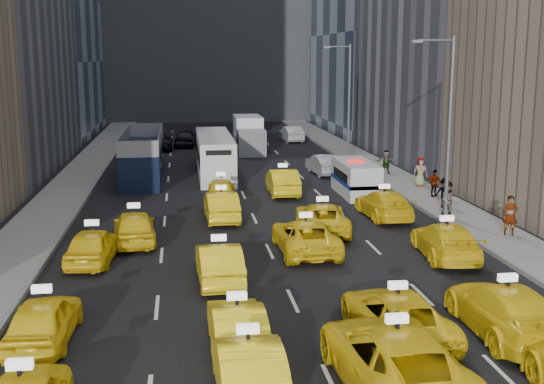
{
  "coord_description": "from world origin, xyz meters",
  "views": [
    {
      "loc": [
        -3.57,
        -19.42,
        8.03
      ],
      "look_at": [
        0.47,
        10.69,
        2.0
      ],
      "focal_mm": 45.0,
      "sensor_mm": 36.0,
      "label": 1
    }
  ],
  "objects": [
    {
      "name": "box_truck",
      "position": [
        2.16,
        38.42,
        1.49
      ],
      "size": [
        2.84,
        6.81,
        3.03
      ],
      "rotation": [
        0.0,
        0.0,
        0.09
      ],
      "color": "white",
      "rests_on": "ground"
    },
    {
      "name": "taxi_10",
      "position": [
        1.47,
        7.63,
        0.69
      ],
      "size": [
        2.39,
        5.04,
        1.39
      ],
      "primitive_type": "imported",
      "rotation": [
        0.0,
        0.0,
        3.16
      ],
      "color": "yellow",
      "rests_on": "ground"
    },
    {
      "name": "taxi_13",
      "position": [
        -1.67,
        13.87,
        0.72
      ],
      "size": [
        1.67,
        4.44,
        1.45
      ],
      "primitive_type": "imported",
      "rotation": [
        0.0,
        0.0,
        3.17
      ],
      "color": "yellow",
      "rests_on": "ground"
    },
    {
      "name": "nypd_van",
      "position": [
        6.61,
        19.2,
        0.96
      ],
      "size": [
        2.49,
        5.14,
        2.12
      ],
      "rotation": [
        0.0,
        0.0,
        0.12
      ],
      "color": "silver",
      "rests_on": "ground"
    },
    {
      "name": "taxi_7",
      "position": [
        5.71,
        -1.63,
        0.77
      ],
      "size": [
        2.26,
        5.33,
        1.53
      ],
      "primitive_type": "imported",
      "rotation": [
        0.0,
        0.0,
        3.12
      ],
      "color": "yellow",
      "rests_on": "ground"
    },
    {
      "name": "misc_car_0",
      "position": [
        6.2,
        26.55,
        0.71
      ],
      "size": [
        1.87,
        4.4,
        1.41
      ],
      "primitive_type": "imported",
      "rotation": [
        0.0,
        0.0,
        3.23
      ],
      "color": "#9EA0A6",
      "rests_on": "ground"
    },
    {
      "name": "taxi_4",
      "position": [
        -7.59,
        -0.42,
        0.69
      ],
      "size": [
        1.81,
        4.14,
        1.39
      ],
      "primitive_type": "imported",
      "rotation": [
        0.0,
        0.0,
        3.1
      ],
      "color": "yellow",
      "rests_on": "ground"
    },
    {
      "name": "pedestrian_0",
      "position": [
        11.0,
        8.66,
        1.05
      ],
      "size": [
        0.76,
        0.62,
        1.81
      ],
      "primitive_type": "imported",
      "rotation": [
        0.0,
        0.0,
        -0.33
      ],
      "color": "gray",
      "rests_on": "sidewalk_east"
    },
    {
      "name": "taxi_15",
      "position": [
        6.54,
        13.28,
        0.7
      ],
      "size": [
        2.15,
        4.9,
        1.4
      ],
      "primitive_type": "imported",
      "rotation": [
        0.0,
        0.0,
        3.18
      ],
      "color": "yellow",
      "rests_on": "ground"
    },
    {
      "name": "pedestrian_2",
      "position": [
        10.22,
        14.46,
        0.95
      ],
      "size": [
        1.1,
        0.64,
        1.59
      ],
      "primitive_type": "imported",
      "rotation": [
        0.0,
        0.0,
        -0.22
      ],
      "color": "gray",
      "rests_on": "sidewalk_east"
    },
    {
      "name": "taxi_11",
      "position": [
        6.98,
        6.14,
        0.71
      ],
      "size": [
        2.47,
        5.08,
        1.42
      ],
      "primitive_type": "imported",
      "rotation": [
        0.0,
        0.0,
        3.04
      ],
      "color": "yellow",
      "rests_on": "ground"
    },
    {
      "name": "taxi_17",
      "position": [
        2.34,
        19.96,
        0.76
      ],
      "size": [
        1.7,
        4.66,
        1.52
      ],
      "primitive_type": "imported",
      "rotation": [
        0.0,
        0.0,
        3.12
      ],
      "color": "yellow",
      "rests_on": "ground"
    },
    {
      "name": "pedestrian_1",
      "position": [
        9.51,
        12.05,
        1.06
      ],
      "size": [
        0.95,
        0.62,
        1.82
      ],
      "primitive_type": "imported",
      "rotation": [
        0.0,
        0.0,
        -0.16
      ],
      "color": "gray",
      "rests_on": "sidewalk_east"
    },
    {
      "name": "pedestrian_3",
      "position": [
        10.76,
        17.4,
        0.92
      ],
      "size": [
        0.97,
        0.58,
        1.54
      ],
      "primitive_type": "imported",
      "rotation": [
        0.0,
        0.0,
        0.2
      ],
      "color": "gray",
      "rests_on": "sidewalk_east"
    },
    {
      "name": "city_bus",
      "position": [
        -1.33,
        27.2,
        1.38
      ],
      "size": [
        2.53,
        10.89,
        2.8
      ],
      "rotation": [
        0.0,
        0.0,
        -0.02
      ],
      "color": "silver",
      "rests_on": "ground"
    },
    {
      "name": "curb_east",
      "position": [
        9.05,
        25.0,
        0.09
      ],
      "size": [
        0.15,
        90.0,
        0.18
      ],
      "primitive_type": "cube",
      "color": "slate",
      "rests_on": "ground"
    },
    {
      "name": "sidewalk_east",
      "position": [
        10.5,
        25.0,
        0.07
      ],
      "size": [
        3.0,
        90.0,
        0.15
      ],
      "primitive_type": "cube",
      "color": "gray",
      "rests_on": "ground"
    },
    {
      "name": "ground",
      "position": [
        0.0,
        0.0,
        0.0
      ],
      "size": [
        160.0,
        160.0,
        0.0
      ],
      "primitive_type": "plane",
      "color": "black",
      "rests_on": "ground"
    },
    {
      "name": "streetlight_near",
      "position": [
        9.18,
        12.0,
        4.92
      ],
      "size": [
        2.15,
        0.22,
        9.0
      ],
      "color": "#595B60",
      "rests_on": "ground"
    },
    {
      "name": "taxi_2",
      "position": [
        1.46,
        -4.49,
        0.82
      ],
      "size": [
        2.94,
        6.0,
        1.64
      ],
      "primitive_type": "imported",
      "rotation": [
        0.0,
        0.0,
        3.18
      ],
      "color": "yellow",
      "rests_on": "ground"
    },
    {
      "name": "taxi_1",
      "position": [
        -2.11,
        -4.21,
        0.73
      ],
      "size": [
        1.65,
        4.45,
        1.45
      ],
      "primitive_type": "imported",
      "rotation": [
        0.0,
        0.0,
        3.17
      ],
      "color": "yellow",
      "rests_on": "ground"
    },
    {
      "name": "taxi_14",
      "position": [
        2.86,
        10.93,
        0.67
      ],
      "size": [
        2.71,
        5.04,
        1.35
      ],
      "primitive_type": "imported",
      "rotation": [
        0.0,
        0.0,
        3.04
      ],
      "color": "yellow",
      "rests_on": "ground"
    },
    {
      "name": "streetlight_far",
      "position": [
        9.18,
        32.0,
        4.92
      ],
      "size": [
        2.15,
        0.22,
        9.0
      ],
      "color": "#595B60",
      "rests_on": "ground"
    },
    {
      "name": "taxi_8",
      "position": [
        -7.14,
        7.28,
        0.71
      ],
      "size": [
        2.06,
        4.31,
        1.42
      ],
      "primitive_type": "imported",
      "rotation": [
        0.0,
        0.0,
        3.05
      ],
      "color": "yellow",
      "rests_on": "ground"
    },
    {
      "name": "taxi_5",
      "position": [
        -2.16,
        -1.66,
        0.68
      ],
      "size": [
        1.55,
        4.18,
        1.37
      ],
      "primitive_type": "imported",
      "rotation": [
        0.0,
        0.0,
        3.17
      ],
      "color": "yellow",
      "rests_on": "ground"
    },
    {
      "name": "misc_car_1",
      "position": [
        -5.54,
        41.1,
        0.71
      ],
      "size": [
        2.42,
        5.15,
        1.42
      ],
      "primitive_type": "imported",
      "rotation": [
        0.0,
        0.0,
        3.15
      ],
      "color": "black",
      "rests_on": "ground"
    },
    {
      "name": "taxi_12",
      "position": [
        -5.69,
        10.0,
        0.74
      ],
      "size": [
        2.13,
        4.5,
        1.48
      ],
      "primitive_type": "imported",
      "rotation": [
        0.0,
        0.0,
        3.23
      ],
      "color": "yellow",
      "rests_on": "ground"
    },
    {
      "name": "taxi_9",
      "position": [
        -2.32,
        4.33,
        0.71
      ],
      "size": [
        1.66,
        4.38,
        1.43
      ],
      "primitive_type": "imported",
      "rotation": [
        0.0,
        0.0,
        3.18
      ],
      "color": "yellow",
      "rests_on": "ground"
    },
    {
      "name": "sidewalk_west",
      "position": [
        -10.5,
        25.0,
        0.07
      ],
      "size": [
        3.0,
        90.0,
        0.15
      ],
      "primitive_type": "cube",
      "color": "gray",
      "rests_on": "ground"
    },
    {
      "name": "taxi_6",
      "position": [
        2.49,
        -1.41,
        0.69
      ],
      "size": [
        2.55,
        5.08,
        1.38
      ],
      "primitive_type": "imported",
      "rotation": [
        0.0,
        0.0,
        3.2
      ],
      "color": "yellow",
      "rests_on": "ground"
    },
    {
      "name": "taxi_16",
      "position": [
        -1.4,
        18.57,
        0.66
      ],
      "size": [
        1.84,
        3.99,
        1.32
      ],
      "primitive_type": "imported",
      "rotation": [
        0.0,
        0.0,
        3.07
      ],
      "color": "yellow",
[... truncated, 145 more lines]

